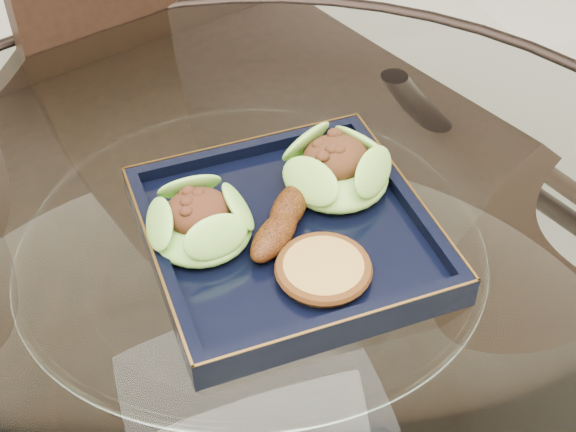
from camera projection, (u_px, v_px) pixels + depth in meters
name	position (u px, v px, depth m)	size (l,w,h in m)	color
dining_table	(257.00, 383.00, 0.88)	(1.13, 1.13, 0.77)	white
dining_chair	(214.00, 151.00, 1.21)	(0.55, 0.55, 1.02)	black
navy_plate	(288.00, 238.00, 0.80)	(0.27, 0.27, 0.02)	black
lettuce_wrap_left	(200.00, 224.00, 0.77)	(0.10, 0.10, 0.04)	#63AB31
lettuce_wrap_right	(336.00, 171.00, 0.82)	(0.11, 0.11, 0.04)	#6FA02E
roasted_plantain	(289.00, 208.00, 0.79)	(0.15, 0.03, 0.03)	#582709
crumb_patty	(323.00, 270.00, 0.74)	(0.08, 0.08, 0.01)	#B8833D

